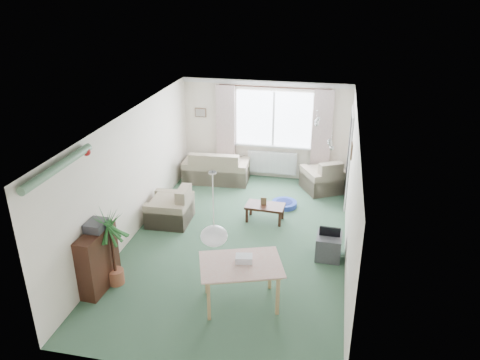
% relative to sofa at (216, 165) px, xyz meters
% --- Properties ---
extents(ground, '(6.50, 6.50, 0.00)m').
position_rel_sofa_xyz_m(ground, '(1.10, -2.75, -0.39)').
color(ground, '#32533D').
extents(window, '(1.80, 0.03, 1.30)m').
position_rel_sofa_xyz_m(window, '(1.30, 0.48, 1.11)').
color(window, white).
extents(curtain_rod, '(2.60, 0.03, 0.03)m').
position_rel_sofa_xyz_m(curtain_rod, '(1.30, 0.40, 1.88)').
color(curtain_rod, black).
extents(curtain_left, '(0.45, 0.08, 2.00)m').
position_rel_sofa_xyz_m(curtain_left, '(0.15, 0.38, 0.88)').
color(curtain_left, beige).
extents(curtain_right, '(0.45, 0.08, 2.00)m').
position_rel_sofa_xyz_m(curtain_right, '(2.45, 0.38, 0.88)').
color(curtain_right, beige).
extents(radiator, '(1.20, 0.10, 0.55)m').
position_rel_sofa_xyz_m(radiator, '(1.30, 0.44, 0.01)').
color(radiator, white).
extents(doorway, '(0.03, 0.95, 2.00)m').
position_rel_sofa_xyz_m(doorway, '(3.08, -0.55, 0.61)').
color(doorway, black).
extents(pendant_lamp, '(0.36, 0.36, 0.36)m').
position_rel_sofa_xyz_m(pendant_lamp, '(1.30, -5.05, 1.09)').
color(pendant_lamp, white).
extents(tinsel_garland, '(1.60, 1.60, 0.12)m').
position_rel_sofa_xyz_m(tinsel_garland, '(-0.82, -5.05, 1.89)').
color(tinsel_garland, '#196626').
extents(bauble_cluster_a, '(0.20, 0.20, 0.20)m').
position_rel_sofa_xyz_m(bauble_cluster_a, '(2.40, -1.85, 1.83)').
color(bauble_cluster_a, silver).
extents(bauble_cluster_b, '(0.20, 0.20, 0.20)m').
position_rel_sofa_xyz_m(bauble_cluster_b, '(2.70, -3.05, 1.83)').
color(bauble_cluster_b, silver).
extents(wall_picture_back, '(0.28, 0.03, 0.22)m').
position_rel_sofa_xyz_m(wall_picture_back, '(-0.50, 0.48, 1.16)').
color(wall_picture_back, brown).
extents(wall_picture_right, '(0.03, 0.24, 0.30)m').
position_rel_sofa_xyz_m(wall_picture_right, '(3.08, -1.55, 1.16)').
color(wall_picture_right, brown).
extents(sofa, '(1.60, 0.91, 0.78)m').
position_rel_sofa_xyz_m(sofa, '(0.00, 0.00, 0.00)').
color(sofa, '#C4AE94').
rests_on(sofa, ground).
extents(armchair_corner, '(1.16, 1.14, 0.78)m').
position_rel_sofa_xyz_m(armchair_corner, '(2.58, -0.02, 0.00)').
color(armchair_corner, beige).
rests_on(armchair_corner, ground).
extents(armchair_left, '(0.84, 0.88, 0.77)m').
position_rel_sofa_xyz_m(armchair_left, '(-0.40, -2.23, -0.01)').
color(armchair_left, beige).
rests_on(armchair_left, ground).
extents(coffee_table, '(0.80, 0.47, 0.35)m').
position_rel_sofa_xyz_m(coffee_table, '(1.48, -1.80, -0.21)').
color(coffee_table, black).
rests_on(coffee_table, ground).
extents(photo_frame, '(0.12, 0.02, 0.16)m').
position_rel_sofa_xyz_m(photo_frame, '(1.45, -1.78, 0.04)').
color(photo_frame, brown).
rests_on(photo_frame, coffee_table).
extents(bookshelf, '(0.32, 0.84, 1.01)m').
position_rel_sofa_xyz_m(bookshelf, '(-0.74, -4.55, 0.12)').
color(bookshelf, black).
rests_on(bookshelf, ground).
extents(hifi_box, '(0.29, 0.36, 0.14)m').
position_rel_sofa_xyz_m(hifi_box, '(-0.74, -4.46, 0.69)').
color(hifi_box, '#343439').
rests_on(hifi_box, bookshelf).
extents(houseplant, '(0.63, 0.63, 1.32)m').
position_rel_sofa_xyz_m(houseplant, '(-0.55, -4.40, 0.27)').
color(houseplant, '#1C5326').
rests_on(houseplant, ground).
extents(dining_table, '(1.28, 1.05, 0.69)m').
position_rel_sofa_xyz_m(dining_table, '(1.54, -4.48, -0.04)').
color(dining_table, tan).
rests_on(dining_table, ground).
extents(gift_box, '(0.28, 0.22, 0.12)m').
position_rel_sofa_xyz_m(gift_box, '(1.57, -4.42, 0.36)').
color(gift_box, silver).
rests_on(gift_box, dining_table).
extents(tv_cube, '(0.45, 0.49, 0.43)m').
position_rel_sofa_xyz_m(tv_cube, '(2.80, -2.91, -0.17)').
color(tv_cube, '#3C3C41').
rests_on(tv_cube, ground).
extents(pet_bed, '(0.62, 0.62, 0.11)m').
position_rel_sofa_xyz_m(pet_bed, '(1.80, -1.08, -0.33)').
color(pet_bed, navy).
rests_on(pet_bed, ground).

